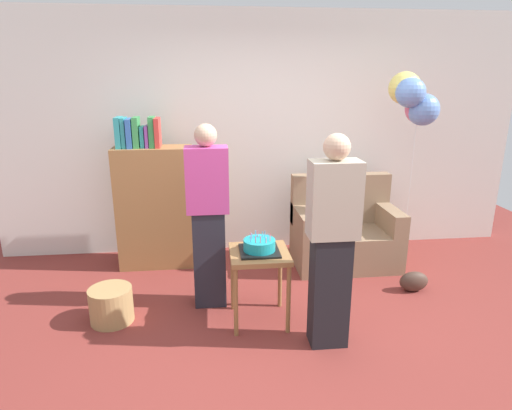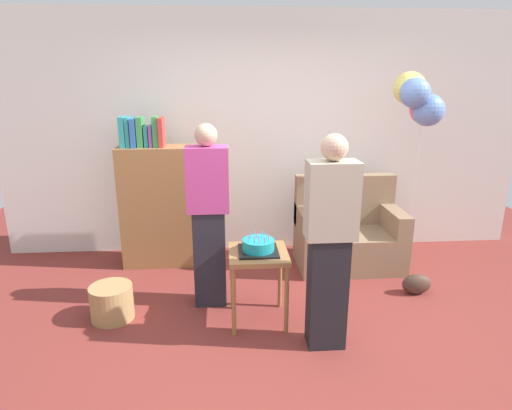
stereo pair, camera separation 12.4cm
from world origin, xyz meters
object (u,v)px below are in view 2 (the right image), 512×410
Objects in this scene: birthday_cake at (258,246)px; bookshelf at (159,202)px; person_holding_cake at (329,244)px; handbag at (417,284)px; wicker_basket at (112,302)px; couch at (348,234)px; person_blowing_candles at (209,216)px; side_table at (258,263)px; balloon_bunch at (419,100)px.

bookshelf is at bearing 127.38° from birthday_cake.
bookshelf is 0.99× the size of person_holding_cake.
birthday_cake is at bearing -14.93° from person_holding_cake.
birthday_cake is 0.64m from person_holding_cake.
birthday_cake is 1.14× the size of handbag.
couch is at bearing 22.87° from wicker_basket.
person_blowing_candles reaches higher than couch.
side_table is at bearing -167.09° from handbag.
person_holding_cake is at bearing -48.49° from bookshelf.
birthday_cake is at bearing -134.26° from couch.
handbag is (2.52, -0.92, -0.60)m from bookshelf.
couch is 3.06× the size of wicker_basket.
balloon_bunch is (0.08, 0.52, 1.68)m from handbag.
side_table is at bearing -14.93° from person_holding_cake.
couch is 1.56m from balloon_bunch.
person_blowing_candles is at bearing -15.91° from person_holding_cake.
bookshelf is 1.61m from side_table.
wicker_basket is (-1.73, 0.50, -0.68)m from person_holding_cake.
wicker_basket is (-2.31, -0.97, -0.19)m from couch.
person_blowing_candles is 0.80× the size of balloon_bunch.
person_blowing_candles reaches higher than birthday_cake.
couch is at bearing -5.06° from bookshelf.
birthday_cake is 0.55m from person_blowing_candles.
person_blowing_candles is 2.30m from balloon_bunch.
wicker_basket is at bearing 174.48° from side_table.
couch is 0.67× the size of person_holding_cake.
wicker_basket reaches higher than handbag.
person_blowing_candles reaches higher than handbag.
balloon_bunch is at bearing 28.45° from side_table.
person_holding_cake is 1.94m from balloon_bunch.
balloon_bunch is at bearing 36.70° from person_blowing_candles.
handbag is (1.05, 0.73, -0.73)m from person_holding_cake.
handbag is (0.48, -0.74, -0.24)m from couch.
couch is 2.08m from bookshelf.
person_holding_cake is 1.48m from handbag.
birthday_cake is at bearing -18.00° from person_blowing_candles.
couch is at bearing -88.62° from person_holding_cake.
balloon_bunch is (2.86, 0.76, 1.63)m from wicker_basket.
handbag is 0.14× the size of balloon_bunch.
birthday_cake is (-1.07, -1.09, 0.34)m from couch.
balloon_bunch is at bearing -109.18° from person_holding_cake.
bookshelf is 1.10m from person_blowing_candles.
balloon_bunch reaches higher than wicker_basket.
bookshelf is 1.31m from wicker_basket.
wicker_basket is at bearing 6.73° from person_holding_cake.
side_table is 0.69m from person_holding_cake.
person_blowing_candles reaches higher than bookshelf.
bookshelf is at bearing 174.94° from couch.
birthday_cake is at bearing -52.62° from bookshelf.
handbag is at bearing 4.79° from wicker_basket.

